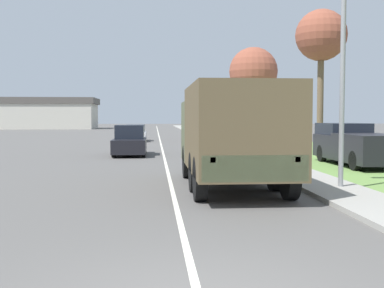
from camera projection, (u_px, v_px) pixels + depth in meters
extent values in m
plane|color=#565451|center=(160.00, 139.00, 45.10)|extent=(180.00, 180.00, 0.00)
cube|color=silver|center=(160.00, 139.00, 45.10)|extent=(0.12, 120.00, 0.00)
cube|color=#9E9B93|center=(207.00, 138.00, 45.44)|extent=(1.80, 120.00, 0.12)
cube|color=#6B9347|center=(253.00, 138.00, 45.79)|extent=(7.00, 120.00, 0.02)
cube|color=#545B3D|center=(220.00, 131.00, 16.54)|extent=(2.57, 1.91, 2.00)
cube|color=brown|center=(237.00, 129.00, 13.13)|extent=(2.57, 4.92, 2.36)
cube|color=#545B3D|center=(255.00, 168.00, 10.79)|extent=(2.44, 0.10, 0.60)
cube|color=red|center=(213.00, 160.00, 10.68)|extent=(0.12, 0.06, 0.12)
cube|color=red|center=(298.00, 159.00, 10.83)|extent=(0.12, 0.06, 0.12)
cylinder|color=black|center=(187.00, 162.00, 16.42)|extent=(0.30, 1.11, 1.11)
cylinder|color=black|center=(253.00, 161.00, 16.60)|extent=(0.30, 1.11, 1.11)
cylinder|color=black|center=(200.00, 179.00, 11.89)|extent=(0.30, 1.11, 1.11)
cylinder|color=black|center=(290.00, 178.00, 12.07)|extent=(0.30, 1.11, 1.11)
cylinder|color=black|center=(195.00, 172.00, 13.36)|extent=(0.30, 1.11, 1.11)
cylinder|color=black|center=(275.00, 171.00, 13.54)|extent=(0.30, 1.11, 1.11)
cube|color=black|center=(130.00, 145.00, 25.90)|extent=(1.72, 4.22, 0.72)
cube|color=black|center=(130.00, 132.00, 25.94)|extent=(1.51, 1.90, 0.74)
cylinder|color=black|center=(118.00, 148.00, 27.20)|extent=(0.20, 0.64, 0.64)
cylinder|color=black|center=(145.00, 148.00, 27.32)|extent=(0.20, 0.64, 0.64)
cylinder|color=black|center=(114.00, 151.00, 24.51)|extent=(0.20, 0.64, 0.64)
cylinder|color=black|center=(144.00, 151.00, 24.63)|extent=(0.20, 0.64, 0.64)
cube|color=silver|center=(136.00, 135.00, 40.62)|extent=(1.75, 4.23, 0.60)
cube|color=black|center=(136.00, 128.00, 40.67)|extent=(1.54, 1.91, 0.64)
cylinder|color=black|center=(127.00, 137.00, 41.92)|extent=(0.20, 0.64, 0.64)
cylinder|color=black|center=(145.00, 137.00, 42.04)|extent=(0.20, 0.64, 0.64)
cylinder|color=black|center=(125.00, 138.00, 39.22)|extent=(0.20, 0.64, 0.64)
cylinder|color=black|center=(145.00, 138.00, 39.34)|extent=(0.20, 0.64, 0.64)
cube|color=black|center=(358.00, 148.00, 20.31)|extent=(2.02, 5.56, 1.02)
cube|color=black|center=(343.00, 129.00, 21.87)|extent=(1.85, 2.34, 0.52)
cube|color=black|center=(370.00, 136.00, 19.12)|extent=(2.02, 3.23, 0.12)
cylinder|color=black|center=(322.00, 153.00, 22.09)|extent=(0.24, 0.76, 0.76)
cylinder|color=black|center=(359.00, 153.00, 22.23)|extent=(0.24, 0.76, 0.76)
cylinder|color=black|center=(355.00, 161.00, 18.44)|extent=(0.24, 0.76, 0.76)
cylinder|color=gray|center=(343.00, 61.00, 13.39)|extent=(0.14, 0.14, 7.03)
cylinder|color=brown|center=(320.00, 104.00, 24.42)|extent=(0.32, 0.32, 5.46)
sphere|color=brown|center=(321.00, 35.00, 24.22)|extent=(2.59, 2.59, 2.59)
cylinder|color=brown|center=(253.00, 113.00, 41.59)|extent=(0.37, 0.37, 4.79)
sphere|color=brown|center=(253.00, 71.00, 41.38)|extent=(4.17, 4.17, 4.17)
cube|color=beige|center=(37.00, 116.00, 80.95)|extent=(19.10, 9.32, 4.13)
cube|color=#514C47|center=(37.00, 101.00, 80.80)|extent=(19.87, 9.69, 1.03)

